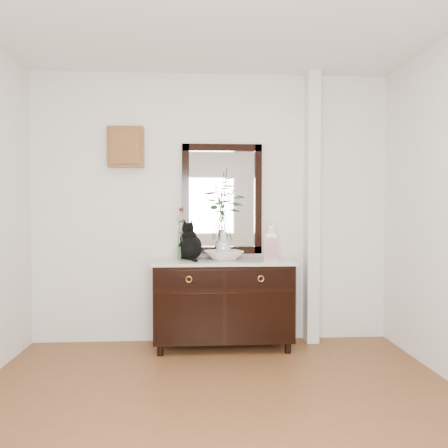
{
  "coord_description": "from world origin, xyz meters",
  "views": [
    {
      "loc": [
        -0.14,
        -2.43,
        1.34
      ],
      "look_at": [
        0.1,
        1.63,
        1.2
      ],
      "focal_mm": 35.0,
      "sensor_mm": 36.0,
      "label": 1
    }
  ],
  "objects": [
    {
      "name": "lotus_bowl",
      "position": [
        0.1,
        1.77,
        0.89
      ],
      "size": [
        0.46,
        0.46,
        0.09
      ],
      "primitive_type": "imported",
      "rotation": [
        0.0,
        0.0,
        0.35
      ],
      "color": "white",
      "rests_on": "sideboard"
    },
    {
      "name": "ground_plane",
      "position": [
        0.0,
        0.0,
        -0.01
      ],
      "size": [
        3.6,
        4.0,
        0.02
      ],
      "primitive_type": "cube",
      "color": "brown",
      "rests_on": "ground"
    },
    {
      "name": "key_cabinet",
      "position": [
        -0.85,
        1.94,
        1.95
      ],
      "size": [
        0.35,
        0.1,
        0.4
      ],
      "primitive_type": "cube",
      "color": "brown",
      "rests_on": "wall_back"
    },
    {
      "name": "sideboard",
      "position": [
        0.1,
        1.73,
        0.47
      ],
      "size": [
        1.33,
        0.52,
        0.82
      ],
      "color": "black",
      "rests_on": "ground"
    },
    {
      "name": "bud_vase_rose",
      "position": [
        -0.32,
        1.74,
        1.11
      ],
      "size": [
        0.07,
        0.07,
        0.51
      ],
      "primitive_type": null,
      "rotation": [
        0.0,
        0.0,
        0.08
      ],
      "color": "#2F5C2E",
      "rests_on": "sideboard"
    },
    {
      "name": "ginger_jar",
      "position": [
        0.56,
        1.71,
        1.03
      ],
      "size": [
        0.15,
        0.15,
        0.35
      ],
      "primitive_type": null,
      "rotation": [
        0.0,
        0.0,
        -0.17
      ],
      "color": "silver",
      "rests_on": "sideboard"
    },
    {
      "name": "wall_back",
      "position": [
        0.0,
        1.98,
        1.35
      ],
      "size": [
        3.6,
        0.04,
        2.7
      ],
      "primitive_type": "cube",
      "color": "silver",
      "rests_on": "ground"
    },
    {
      "name": "cat",
      "position": [
        -0.22,
        1.8,
        1.03
      ],
      "size": [
        0.34,
        0.38,
        0.36
      ],
      "primitive_type": null,
      "rotation": [
        0.0,
        0.0,
        0.34
      ],
      "color": "black",
      "rests_on": "sideboard"
    },
    {
      "name": "wall_mirror",
      "position": [
        0.1,
        1.97,
        1.44
      ],
      "size": [
        0.8,
        0.06,
        1.1
      ],
      "color": "black",
      "rests_on": "wall_back"
    },
    {
      "name": "vase_branches",
      "position": [
        0.1,
        1.77,
        1.31
      ],
      "size": [
        0.51,
        0.51,
        0.88
      ],
      "primitive_type": null,
      "rotation": [
        0.0,
        0.0,
        -0.26
      ],
      "color": "silver",
      "rests_on": "lotus_bowl"
    },
    {
      "name": "pilaster",
      "position": [
        1.0,
        1.9,
        1.35
      ],
      "size": [
        0.12,
        0.2,
        2.7
      ],
      "primitive_type": "cube",
      "color": "silver",
      "rests_on": "ground"
    }
  ]
}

